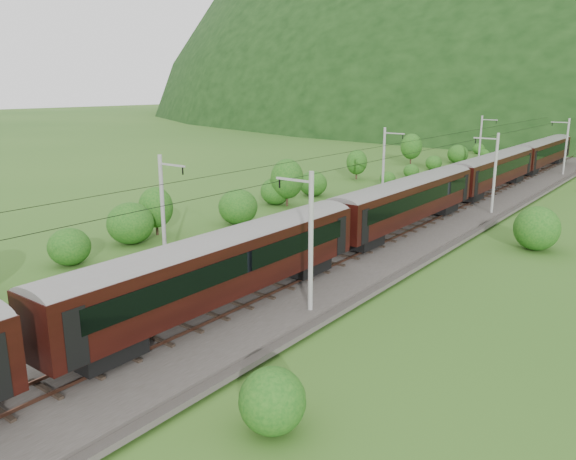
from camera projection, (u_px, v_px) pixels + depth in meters
The scene contains 14 objects.
ground at pixel (231, 291), 35.93m from camera, with size 600.00×600.00×0.00m, color #2D571B.
railbed at pixel (319, 253), 43.60m from camera, with size 14.00×220.00×0.30m, color #38332D.
track_left at pixel (294, 245), 44.95m from camera, with size 2.40×220.00×0.27m.
track_right at pixel (345, 256), 42.14m from camera, with size 2.40×220.00×0.27m.
catenary_left at pixel (384, 162), 63.06m from camera, with size 2.54×192.28×8.00m.
catenary_right at pixel (494, 171), 55.89m from camera, with size 2.54×192.28×8.00m.
overhead_wires at pixel (320, 164), 41.87m from camera, with size 4.83×198.00×0.03m.
mountain_ridge at pixel (425, 108), 337.55m from camera, with size 336.00×280.00×132.00m, color black.
train at pixel (406, 194), 48.97m from camera, with size 3.06×170.77×5.32m.
hazard_post_near at pixel (484, 178), 73.84m from camera, with size 0.15×0.15×1.38m, color red.
hazard_post_far at pixel (403, 212), 53.23m from camera, with size 0.17×0.17×1.60m, color red.
signal at pixel (457, 171), 76.18m from camera, with size 0.24×0.24×2.15m.
vegetation_left at pixel (246, 196), 56.29m from camera, with size 10.54×150.39×5.52m.
vegetation_right at pixel (456, 283), 33.49m from camera, with size 5.78×90.74×3.20m.
Camera 1 is at (23.38, -24.70, 12.75)m, focal length 35.00 mm.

